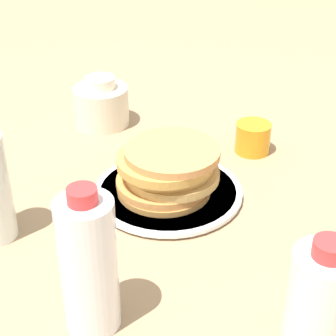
% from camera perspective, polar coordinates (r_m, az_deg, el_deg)
% --- Properties ---
extents(ground_plane, '(4.00, 4.00, 0.00)m').
position_cam_1_polar(ground_plane, '(0.93, 0.09, -3.39)').
color(ground_plane, '#9E7F5B').
extents(plate, '(0.25, 0.25, 0.01)m').
position_cam_1_polar(plate, '(0.94, 0.00, -2.46)').
color(plate, white).
rests_on(plate, ground_plane).
extents(pancake_stack, '(0.17, 0.17, 0.08)m').
position_cam_1_polar(pancake_stack, '(0.92, -0.12, -0.13)').
color(pancake_stack, '#B8803F').
rests_on(pancake_stack, plate).
extents(juice_glass, '(0.07, 0.07, 0.06)m').
position_cam_1_polar(juice_glass, '(1.07, 8.62, 3.06)').
color(juice_glass, orange).
rests_on(juice_glass, ground_plane).
extents(cream_jug, '(0.11, 0.11, 0.10)m').
position_cam_1_polar(cream_jug, '(1.17, -6.80, 6.45)').
color(cream_jug, beige).
rests_on(cream_jug, ground_plane).
extents(water_bottle_mid, '(0.07, 0.07, 0.19)m').
position_cam_1_polar(water_bottle_mid, '(0.63, 14.93, -14.35)').
color(water_bottle_mid, silver).
rests_on(water_bottle_mid, ground_plane).
extents(water_bottle_far, '(0.07, 0.07, 0.20)m').
position_cam_1_polar(water_bottle_far, '(0.67, -8.07, -9.68)').
color(water_bottle_far, white).
rests_on(water_bottle_far, ground_plane).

